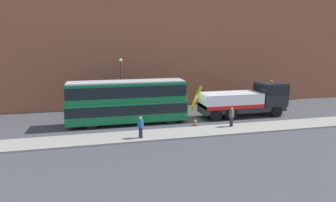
# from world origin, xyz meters

# --- Properties ---
(ground_plane) EXTENTS (120.00, 120.00, 0.00)m
(ground_plane) POSITION_xyz_m (0.00, 0.00, 0.00)
(ground_plane) COLOR #424247
(near_kerb) EXTENTS (60.00, 2.80, 0.15)m
(near_kerb) POSITION_xyz_m (0.00, -4.20, 0.07)
(near_kerb) COLOR gray
(near_kerb) RESTS_ON ground_plane
(building_facade) EXTENTS (60.00, 1.50, 16.00)m
(building_facade) POSITION_xyz_m (0.00, 7.23, 8.07)
(building_facade) COLOR #935138
(building_facade) RESTS_ON ground_plane
(recovery_tow_truck) EXTENTS (10.14, 2.66, 3.67)m
(recovery_tow_truck) POSITION_xyz_m (5.85, -0.04, 1.76)
(recovery_tow_truck) COLOR #2D2D2D
(recovery_tow_truck) RESTS_ON ground_plane
(double_decker_bus) EXTENTS (11.05, 2.56, 4.06)m
(double_decker_bus) POSITION_xyz_m (-6.36, -0.04, 2.23)
(double_decker_bus) COLOR #146B38
(double_decker_bus) RESTS_ON ground_plane
(pedestrian_onlooker) EXTENTS (0.45, 0.47, 1.71)m
(pedestrian_onlooker) POSITION_xyz_m (-5.83, -4.84, 0.99)
(pedestrian_onlooker) COLOR #232333
(pedestrian_onlooker) RESTS_ON near_kerb
(pedestrian_bystander) EXTENTS (0.48, 0.44, 1.71)m
(pedestrian_bystander) POSITION_xyz_m (2.49, -3.59, 0.99)
(pedestrian_bystander) COLOR #232333
(pedestrian_bystander) RESTS_ON near_kerb
(traffic_cone_near_bus) EXTENTS (0.36, 0.36, 0.72)m
(traffic_cone_near_bus) POSITION_xyz_m (-0.36, -2.04, 0.34)
(traffic_cone_near_bus) COLOR orange
(traffic_cone_near_bus) RESTS_ON ground_plane
(street_lamp) EXTENTS (0.36, 0.36, 5.83)m
(street_lamp) POSITION_xyz_m (-6.48, 5.03, 3.47)
(street_lamp) COLOR #38383D
(street_lamp) RESTS_ON ground_plane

